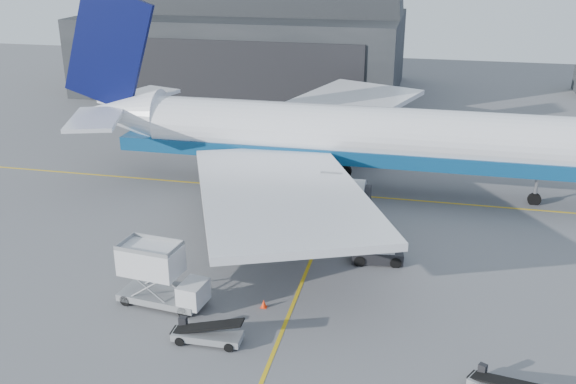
% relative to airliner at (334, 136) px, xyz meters
% --- Properties ---
extents(ground, '(200.00, 200.00, 0.00)m').
position_rel_airliner_xyz_m(ground, '(0.74, -21.39, -5.47)').
color(ground, '#565659').
rests_on(ground, ground).
extents(taxi_lines, '(80.00, 42.12, 0.02)m').
position_rel_airliner_xyz_m(taxi_lines, '(0.74, -8.72, -5.46)').
color(taxi_lines, gold).
rests_on(taxi_lines, ground).
extents(hangar, '(50.00, 28.30, 28.00)m').
position_rel_airliner_xyz_m(hangar, '(-21.26, 43.56, 4.07)').
color(hangar, black).
rests_on(hangar, ground).
extents(airliner, '(55.69, 54.00, 19.54)m').
position_rel_airliner_xyz_m(airliner, '(0.00, 0.00, 0.00)').
color(airliner, white).
rests_on(airliner, ground).
extents(catering_truck, '(6.27, 2.94, 4.16)m').
position_rel_airliner_xyz_m(catering_truck, '(-8.03, -23.93, -3.36)').
color(catering_truck, gray).
rests_on(catering_truck, ground).
extents(pushback_tug, '(4.10, 2.71, 1.79)m').
position_rel_airliner_xyz_m(pushback_tug, '(5.82, -14.46, -4.80)').
color(pushback_tug, black).
rests_on(pushback_tug, ground).
extents(belt_loader_a, '(4.56, 1.67, 1.73)m').
position_rel_airliner_xyz_m(belt_loader_a, '(-3.51, -27.49, -4.93)').
color(belt_loader_a, gray).
rests_on(belt_loader_a, ground).
extents(traffic_cone, '(0.40, 0.40, 0.58)m').
position_rel_airliner_xyz_m(traffic_cone, '(-1.10, -22.91, -5.19)').
color(traffic_cone, '#FF2D08').
rests_on(traffic_cone, ground).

